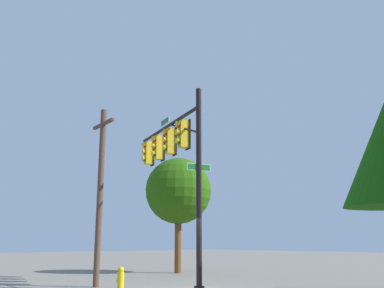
{
  "coord_description": "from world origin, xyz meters",
  "views": [
    {
      "loc": [
        -11.49,
        10.6,
        1.69
      ],
      "look_at": [
        0.55,
        -0.16,
        5.32
      ],
      "focal_mm": 40.73,
      "sensor_mm": 36.0,
      "label": 1
    }
  ],
  "objects_px": {
    "tree_mid": "(178,191)",
    "signal_pole_assembly": "(172,153)",
    "utility_pole": "(100,190)",
    "fire_hydrant": "(121,279)"
  },
  "relations": [
    {
      "from": "signal_pole_assembly",
      "to": "fire_hydrant",
      "type": "height_order",
      "value": "signal_pole_assembly"
    },
    {
      "from": "tree_mid",
      "to": "signal_pole_assembly",
      "type": "bearing_deg",
      "value": 137.75
    },
    {
      "from": "fire_hydrant",
      "to": "signal_pole_assembly",
      "type": "bearing_deg",
      "value": -80.44
    },
    {
      "from": "signal_pole_assembly",
      "to": "tree_mid",
      "type": "relative_size",
      "value": 1.14
    },
    {
      "from": "fire_hydrant",
      "to": "tree_mid",
      "type": "height_order",
      "value": "tree_mid"
    },
    {
      "from": "signal_pole_assembly",
      "to": "fire_hydrant",
      "type": "xyz_separation_m",
      "value": [
        -0.44,
        2.61,
        -4.93
      ]
    },
    {
      "from": "utility_pole",
      "to": "tree_mid",
      "type": "xyz_separation_m",
      "value": [
        3.76,
        -7.22,
        0.83
      ]
    },
    {
      "from": "utility_pole",
      "to": "signal_pole_assembly",
      "type": "bearing_deg",
      "value": -119.6
    },
    {
      "from": "signal_pole_assembly",
      "to": "tree_mid",
      "type": "distance_m",
      "value": 7.05
    },
    {
      "from": "signal_pole_assembly",
      "to": "tree_mid",
      "type": "bearing_deg",
      "value": -42.25
    }
  ]
}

